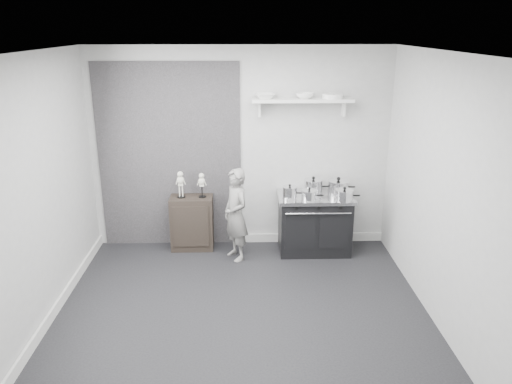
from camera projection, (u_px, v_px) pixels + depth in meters
ground at (242, 309)px, 5.41m from camera, size 4.00×4.00×0.00m
room_shell at (231, 160)px, 5.03m from camera, size 4.02×3.62×2.71m
wall_shelf at (302, 101)px, 6.38m from camera, size 1.30×0.26×0.24m
stove at (314, 223)px, 6.71m from camera, size 0.99×0.62×0.79m
side_cabinet at (192, 223)px, 6.80m from camera, size 0.57×0.33×0.74m
child at (236, 215)px, 6.42m from camera, size 0.47×0.53×1.22m
pot_front_left at (290, 192)px, 6.44m from camera, size 0.28×0.19×0.20m
pot_back_left at (313, 186)px, 6.68m from camera, size 0.34×0.25×0.22m
pot_back_right at (338, 186)px, 6.68m from camera, size 0.37×0.28×0.22m
pot_front_right at (344, 195)px, 6.38m from camera, size 0.32×0.23×0.18m
pot_front_center at (309, 195)px, 6.40m from camera, size 0.29×0.20×0.17m
skeleton_full at (181, 182)px, 6.61m from camera, size 0.12×0.07×0.42m
skeleton_torso at (202, 183)px, 6.63m from camera, size 0.11×0.07×0.38m
bowl_large at (265, 96)px, 6.34m from camera, size 0.27×0.27×0.07m
bowl_small at (305, 96)px, 6.36m from camera, size 0.23×0.23×0.07m
plate_stack at (333, 96)px, 6.37m from camera, size 0.27×0.27×0.06m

